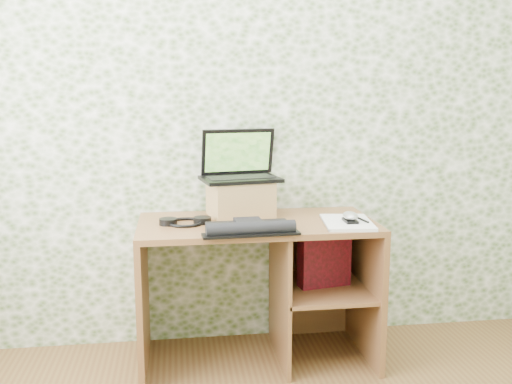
{
  "coord_description": "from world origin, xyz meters",
  "views": [
    {
      "loc": [
        -0.4,
        -1.36,
        1.41
      ],
      "look_at": [
        -0.01,
        1.39,
        0.91
      ],
      "focal_mm": 40.0,
      "sensor_mm": 36.0,
      "label": 1
    }
  ],
  "objects": [
    {
      "name": "wall_back",
      "position": [
        0.0,
        1.75,
        1.3
      ],
      "size": [
        3.5,
        0.0,
        3.5
      ],
      "primitive_type": "plane",
      "rotation": [
        1.57,
        0.0,
        0.0
      ],
      "color": "white",
      "rests_on": "ground"
    },
    {
      "name": "desk",
      "position": [
        0.08,
        1.47,
        0.48
      ],
      "size": [
        1.2,
        0.6,
        0.75
      ],
      "color": "brown",
      "rests_on": "floor"
    },
    {
      "name": "riser",
      "position": [
        -0.07,
        1.58,
        0.84
      ],
      "size": [
        0.36,
        0.31,
        0.19
      ],
      "primitive_type": "cube",
      "rotation": [
        0.0,
        0.0,
        0.18
      ],
      "color": "olive",
      "rests_on": "desk"
    },
    {
      "name": "laptop",
      "position": [
        -0.07,
        1.63,
        1.0
      ],
      "size": [
        0.44,
        0.35,
        0.27
      ],
      "rotation": [
        0.0,
        0.0,
        0.18
      ],
      "color": "black",
      "rests_on": "riser"
    },
    {
      "name": "keyboard",
      "position": [
        -0.07,
        1.23,
        0.77
      ],
      "size": [
        0.46,
        0.25,
        0.06
      ],
      "rotation": [
        0.0,
        0.0,
        0.06
      ],
      "color": "black",
      "rests_on": "desk"
    },
    {
      "name": "headphones",
      "position": [
        -0.36,
        1.43,
        0.76
      ],
      "size": [
        0.26,
        0.19,
        0.03
      ],
      "rotation": [
        0.0,
        0.0,
        0.05
      ],
      "color": "black",
      "rests_on": "desk"
    },
    {
      "name": "notepad",
      "position": [
        0.44,
        1.32,
        0.76
      ],
      "size": [
        0.27,
        0.36,
        0.02
      ],
      "primitive_type": "cube",
      "rotation": [
        0.0,
        0.0,
        -0.12
      ],
      "color": "silver",
      "rests_on": "desk"
    },
    {
      "name": "mouse",
      "position": [
        0.45,
        1.3,
        0.78
      ],
      "size": [
        0.07,
        0.11,
        0.04
      ],
      "primitive_type": "ellipsoid",
      "rotation": [
        0.0,
        0.0,
        -0.02
      ],
      "color": "#B3B3B5",
      "rests_on": "notepad"
    },
    {
      "name": "pen",
      "position": [
        0.51,
        1.34,
        0.77
      ],
      "size": [
        0.04,
        0.17,
        0.01
      ],
      "primitive_type": "cylinder",
      "rotation": [
        1.57,
        0.0,
        0.17
      ],
      "color": "black",
      "rests_on": "notepad"
    },
    {
      "name": "red_box",
      "position": [
        0.36,
        1.44,
        0.55
      ],
      "size": [
        0.28,
        0.14,
        0.33
      ],
      "primitive_type": "cube",
      "rotation": [
        0.0,
        0.0,
        0.19
      ],
      "color": "maroon",
      "rests_on": "desk"
    }
  ]
}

